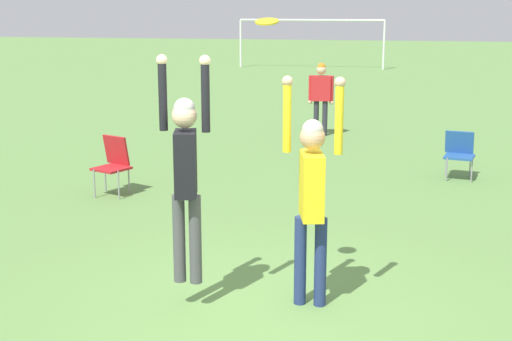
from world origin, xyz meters
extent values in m
plane|color=#608C47|center=(0.00, 0.00, 0.00)|extent=(120.00, 120.00, 0.00)
cylinder|color=#4C4C51|center=(-0.76, -0.01, 0.69)|extent=(0.12, 0.12, 0.87)
cylinder|color=#4C4C51|center=(-0.59, -0.01, 0.69)|extent=(0.12, 0.12, 0.87)
cube|color=black|center=(-0.68, -0.01, 1.44)|extent=(0.29, 0.40, 0.62)
sphere|color=beige|center=(-0.68, -0.01, 1.90)|extent=(0.24, 0.24, 0.24)
sphere|color=#B7B2AD|center=(-0.68, -0.01, 1.96)|extent=(0.20, 0.20, 0.20)
cylinder|color=black|center=(-0.88, -0.01, 2.07)|extent=(0.08, 0.08, 0.65)
sphere|color=beige|center=(-0.88, -0.01, 2.40)|extent=(0.10, 0.10, 0.10)
cylinder|color=black|center=(-0.47, -0.01, 2.07)|extent=(0.08, 0.08, 0.65)
sphere|color=beige|center=(-0.47, -0.01, 2.40)|extent=(0.10, 0.10, 0.10)
cylinder|color=navy|center=(0.38, 0.30, 0.45)|extent=(0.12, 0.12, 0.90)
cylinder|color=navy|center=(0.58, 0.30, 0.45)|extent=(0.12, 0.12, 0.90)
cube|color=yellow|center=(0.48, 0.30, 1.21)|extent=(0.31, 0.48, 0.63)
sphere|color=tan|center=(0.48, 0.30, 1.68)|extent=(0.24, 0.24, 0.24)
sphere|color=#B7B2AD|center=(0.48, 0.30, 1.75)|extent=(0.21, 0.21, 0.21)
cylinder|color=yellow|center=(0.24, 0.30, 1.87)|extent=(0.08, 0.08, 0.67)
sphere|color=tan|center=(0.24, 0.30, 2.20)|extent=(0.10, 0.10, 0.10)
cylinder|color=yellow|center=(0.73, 0.30, 1.87)|extent=(0.08, 0.08, 0.67)
sphere|color=tan|center=(0.73, 0.30, 2.20)|extent=(0.10, 0.10, 0.10)
cylinder|color=yellow|center=(0.03, 0.33, 2.75)|extent=(0.22, 0.22, 0.07)
cylinder|color=gray|center=(1.98, 5.92, 0.20)|extent=(0.02, 0.02, 0.41)
cylinder|color=gray|center=(2.38, 5.92, 0.20)|extent=(0.02, 0.02, 0.41)
cylinder|color=gray|center=(1.98, 6.33, 0.20)|extent=(0.02, 0.02, 0.41)
cylinder|color=gray|center=(2.38, 6.33, 0.20)|extent=(0.02, 0.02, 0.41)
cube|color=#235193|center=(2.18, 6.13, 0.39)|extent=(0.55, 0.55, 0.04)
cube|color=#235193|center=(2.18, 6.35, 0.60)|extent=(0.49, 0.18, 0.39)
cylinder|color=gray|center=(-3.36, 3.59, 0.22)|extent=(0.02, 0.02, 0.45)
cylinder|color=gray|center=(-2.96, 3.59, 0.22)|extent=(0.02, 0.02, 0.45)
cylinder|color=gray|center=(-3.36, 3.99, 0.22)|extent=(0.02, 0.02, 0.45)
cylinder|color=gray|center=(-2.96, 3.99, 0.22)|extent=(0.02, 0.02, 0.45)
cube|color=#B21E23|center=(-3.16, 3.79, 0.43)|extent=(0.61, 0.61, 0.04)
cube|color=#B21E23|center=(-3.16, 4.01, 0.68)|extent=(0.48, 0.28, 0.46)
cylinder|color=#2D2D38|center=(-0.81, 9.88, 0.40)|extent=(0.12, 0.12, 0.80)
cylinder|color=#2D2D38|center=(-0.61, 9.88, 0.40)|extent=(0.12, 0.12, 0.80)
cube|color=red|center=(-0.71, 9.88, 1.09)|extent=(0.46, 0.23, 0.57)
sphere|color=beige|center=(-0.71, 9.88, 1.51)|extent=(0.22, 0.22, 0.22)
sphere|color=orange|center=(-0.71, 9.88, 1.57)|extent=(0.18, 0.18, 0.18)
cylinder|color=red|center=(-0.96, 9.88, 1.07)|extent=(0.08, 0.08, 0.60)
sphere|color=beige|center=(-0.96, 9.88, 0.77)|extent=(0.10, 0.10, 0.10)
cylinder|color=red|center=(-0.46, 9.88, 1.07)|extent=(0.08, 0.08, 0.60)
sphere|color=beige|center=(-0.46, 9.88, 0.77)|extent=(0.10, 0.10, 0.10)
cylinder|color=white|center=(-7.20, 28.45, 1.15)|extent=(0.10, 0.10, 2.30)
cylinder|color=white|center=(-0.20, 28.45, 1.15)|extent=(0.10, 0.10, 2.30)
cylinder|color=white|center=(-3.70, 28.45, 2.30)|extent=(7.00, 0.10, 0.10)
camera|label=1|loc=(1.42, -6.25, 2.87)|focal=50.00mm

